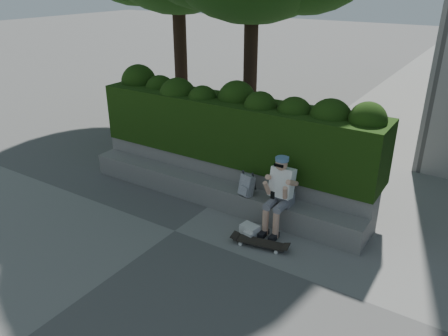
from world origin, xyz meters
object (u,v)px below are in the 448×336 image
Objects in this scene: skateboard at (260,243)px; backpack_plaid at (247,185)px; backpack_ground at (250,230)px; person at (280,191)px.

skateboard is 1.18m from backpack_plaid.
backpack_ground is (-0.32, 0.21, 0.02)m from skateboard.
person is 1.51× the size of skateboard.
backpack_ground is (0.39, -0.55, -0.55)m from backpack_plaid.
backpack_plaid reaches higher than skateboard.
person reaches higher than backpack_plaid.
backpack_plaid reaches higher than backpack_ground.
person reaches higher than skateboard.
skateboard is 0.38m from backpack_ground.
backpack_ground is at bearing -124.34° from person.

